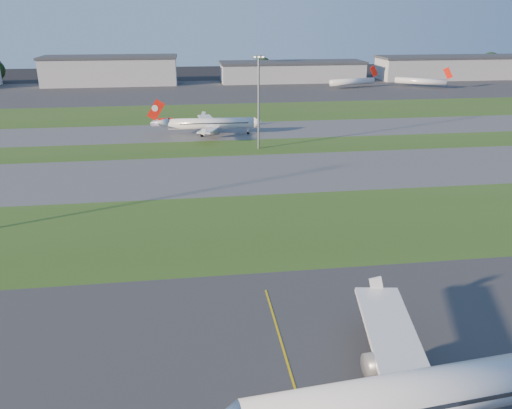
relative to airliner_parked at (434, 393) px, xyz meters
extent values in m
cube|color=#33541C|center=(-15.96, 49.26, -4.67)|extent=(300.00, 34.00, 0.01)
cube|color=#515154|center=(-15.96, 82.26, -4.67)|extent=(300.00, 32.00, 0.01)
cube|color=#33541C|center=(-15.96, 107.26, -4.67)|extent=(300.00, 18.00, 0.01)
cube|color=#515154|center=(-15.96, 129.26, -4.67)|extent=(300.00, 26.00, 0.01)
cube|color=#33541C|center=(-15.96, 162.26, -4.67)|extent=(300.00, 40.00, 0.01)
cube|color=#333335|center=(-15.96, 222.26, -4.67)|extent=(400.00, 80.00, 0.01)
cylinder|color=white|center=(-0.41, -0.04, 0.13)|extent=(34.60, 7.53, 4.35)
cube|color=white|center=(-0.12, 9.19, -0.44)|extent=(7.68, 17.75, 1.77)
cylinder|color=slate|center=(-1.60, 6.52, -1.70)|extent=(5.03, 3.07, 2.63)
cylinder|color=white|center=(-13.39, 124.22, -0.91)|extent=(27.03, 4.42, 3.41)
cube|color=red|center=(-30.42, 124.86, 3.67)|extent=(5.83, 0.53, 6.79)
cube|color=white|center=(-14.01, 131.42, -1.36)|extent=(6.71, 14.00, 1.39)
cube|color=white|center=(-14.55, 117.08, -1.36)|extent=(7.62, 14.05, 1.39)
cylinder|color=slate|center=(-12.74, 129.40, -2.34)|extent=(3.84, 2.20, 2.06)
cylinder|color=slate|center=(-13.14, 119.00, -2.34)|extent=(3.84, 2.20, 2.06)
cylinder|color=white|center=(64.65, 222.14, -1.48)|extent=(25.93, 9.93, 3.20)
cube|color=red|center=(77.19, 225.56, 3.32)|extent=(5.07, 1.65, 6.16)
cylinder|color=white|center=(100.55, 218.93, -1.48)|extent=(23.34, 17.20, 3.20)
cube|color=red|center=(111.33, 211.66, 3.32)|extent=(4.46, 3.14, 6.16)
cylinder|color=gray|center=(-0.96, 105.26, 7.82)|extent=(0.60, 0.60, 25.00)
cube|color=gray|center=(-0.96, 105.26, 20.72)|extent=(3.20, 0.50, 0.80)
cube|color=#FFF2CC|center=(-0.96, 105.26, 20.72)|extent=(2.80, 0.70, 0.35)
cube|color=#A6A7AE|center=(-60.96, 252.26, 2.32)|extent=(70.00, 22.00, 14.00)
cube|color=#383A3F|center=(-60.96, 252.26, 9.92)|extent=(71.40, 23.00, 1.20)
cube|color=#A6A7AE|center=(39.04, 252.26, 0.32)|extent=(80.00, 22.00, 10.00)
cube|color=#383A3F|center=(39.04, 252.26, 5.92)|extent=(81.60, 23.00, 1.20)
cube|color=#A6A7AE|center=(139.04, 252.26, 1.32)|extent=(95.00, 22.00, 12.00)
cube|color=#383A3F|center=(139.04, 252.26, 7.92)|extent=(96.90, 23.00, 1.20)
cylinder|color=black|center=(-35.96, 263.26, -2.88)|extent=(1.00, 1.00, 3.60)
sphere|color=black|center=(-35.96, 263.26, 1.17)|extent=(9.90, 9.90, 9.90)
cylinder|color=black|center=(24.04, 266.26, -2.58)|extent=(1.00, 1.00, 4.20)
sphere|color=black|center=(24.04, 266.26, 2.15)|extent=(11.55, 11.55, 11.55)
cylinder|color=black|center=(99.04, 264.26, -2.78)|extent=(1.00, 1.00, 3.80)
sphere|color=black|center=(99.04, 264.26, 1.50)|extent=(10.45, 10.45, 10.45)
cylinder|color=black|center=(169.04, 268.26, -2.38)|extent=(1.00, 1.00, 4.60)
sphere|color=black|center=(169.04, 268.26, 2.80)|extent=(12.65, 12.65, 12.65)
camera|label=1|loc=(-20.55, -32.97, 31.68)|focal=35.00mm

